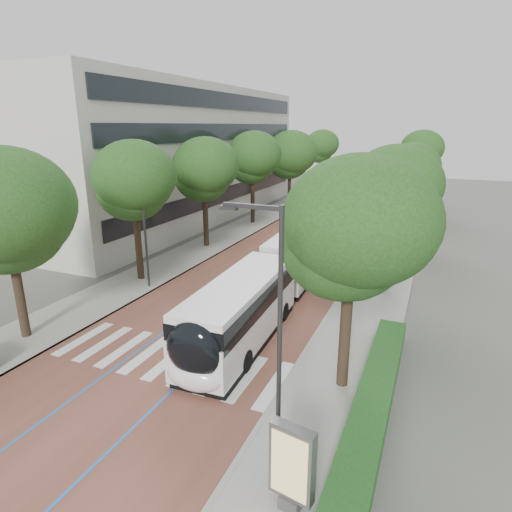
{
  "coord_description": "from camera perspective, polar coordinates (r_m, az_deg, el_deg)",
  "views": [
    {
      "loc": [
        10.37,
        -13.04,
        10.03
      ],
      "look_at": [
        0.6,
        9.9,
        2.4
      ],
      "focal_mm": 30.0,
      "sensor_mm": 36.0,
      "label": 1
    }
  ],
  "objects": [
    {
      "name": "ground",
      "position": [
        19.45,
        -13.6,
        -14.57
      ],
      "size": [
        160.0,
        160.0,
        0.0
      ],
      "primitive_type": "plane",
      "color": "#51544C",
      "rests_on": "ground"
    },
    {
      "name": "road",
      "position": [
        54.96,
        11.88,
        6.15
      ],
      "size": [
        11.0,
        140.0,
        0.02
      ],
      "primitive_type": "cube",
      "color": "brown",
      "rests_on": "ground"
    },
    {
      "name": "sidewalk_left",
      "position": [
        56.85,
        4.42,
        6.87
      ],
      "size": [
        4.0,
        140.0,
        0.12
      ],
      "primitive_type": "cube",
      "color": "#9A9692",
      "rests_on": "ground"
    },
    {
      "name": "sidewalk_right",
      "position": [
        54.05,
        19.71,
        5.39
      ],
      "size": [
        4.0,
        140.0,
        0.12
      ],
      "primitive_type": "cube",
      "color": "#9A9692",
      "rests_on": "ground"
    },
    {
      "name": "kerb_left",
      "position": [
        56.28,
        6.26,
        6.71
      ],
      "size": [
        0.2,
        140.0,
        0.14
      ],
      "primitive_type": "cube",
      "color": "gray",
      "rests_on": "ground"
    },
    {
      "name": "kerb_right",
      "position": [
        54.18,
        17.71,
        5.61
      ],
      "size": [
        0.2,
        140.0,
        0.14
      ],
      "primitive_type": "cube",
      "color": "gray",
      "rests_on": "ground"
    },
    {
      "name": "zebra_crossing",
      "position": [
        20.02,
        -11.41,
        -13.35
      ],
      "size": [
        10.55,
        3.6,
        0.01
      ],
      "color": "silver",
      "rests_on": "ground"
    },
    {
      "name": "lane_line_left",
      "position": [
        55.29,
        10.25,
        6.32
      ],
      "size": [
        0.12,
        126.0,
        0.01
      ],
      "primitive_type": "cube",
      "color": "blue",
      "rests_on": "road"
    },
    {
      "name": "lane_line_right",
      "position": [
        54.68,
        13.53,
        6.0
      ],
      "size": [
        0.12,
        126.0,
        0.01
      ],
      "primitive_type": "cube",
      "color": "blue",
      "rests_on": "road"
    },
    {
      "name": "office_building",
      "position": [
        50.83,
        -13.28,
        13.17
      ],
      "size": [
        18.11,
        40.0,
        14.0
      ],
      "color": "#9E9C92",
      "rests_on": "ground"
    },
    {
      "name": "hedge",
      "position": [
        16.19,
        14.99,
        -19.63
      ],
      "size": [
        1.2,
        14.0,
        0.8
      ],
      "primitive_type": "cube",
      "color": "#173F15",
      "rests_on": "sidewalk_right"
    },
    {
      "name": "streetlight_near",
      "position": [
        11.92,
        2.37,
        -8.93
      ],
      "size": [
        1.82,
        0.2,
        8.0
      ],
      "color": "#303033",
      "rests_on": "sidewalk_right"
    },
    {
      "name": "streetlight_far",
      "position": [
        35.62,
        16.95,
        7.88
      ],
      "size": [
        1.82,
        0.2,
        8.0
      ],
      "color": "#303033",
      "rests_on": "sidewalk_right"
    },
    {
      "name": "lamp_post_left",
      "position": [
        27.36,
        -14.65,
        3.99
      ],
      "size": [
        0.14,
        0.14,
        8.0
      ],
      "primitive_type": "cylinder",
      "color": "#303033",
      "rests_on": "sidewalk_left"
    },
    {
      "name": "trees_left",
      "position": [
        41.92,
        -2.3,
        11.92
      ],
      "size": [
        6.45,
        60.66,
        8.97
      ],
      "color": "black",
      "rests_on": "ground"
    },
    {
      "name": "trees_right",
      "position": [
        33.72,
        18.66,
        9.69
      ],
      "size": [
        5.54,
        47.33,
        8.98
      ],
      "color": "black",
      "rests_on": "ground"
    },
    {
      "name": "lead_bus",
      "position": [
        23.62,
        1.65,
        -3.83
      ],
      "size": [
        3.18,
        18.48,
        3.2
      ],
      "rotation": [
        0.0,
        0.0,
        0.04
      ],
      "color": "black",
      "rests_on": "ground"
    },
    {
      "name": "bus_queued_0",
      "position": [
        38.93,
        10.52,
        4.26
      ],
      "size": [
        3.1,
        12.5,
        3.2
      ],
      "rotation": [
        0.0,
        0.0,
        0.05
      ],
      "color": "silver",
      "rests_on": "ground"
    },
    {
      "name": "bus_queued_1",
      "position": [
        50.73,
        14.76,
        6.92
      ],
      "size": [
        3.33,
        12.54,
        3.2
      ],
      "rotation": [
        0.0,
        0.0,
        -0.07
      ],
      "color": "silver",
      "rests_on": "ground"
    },
    {
      "name": "bus_queued_2",
      "position": [
        64.32,
        16.71,
        8.8
      ],
      "size": [
        3.34,
        12.54,
        3.2
      ],
      "rotation": [
        0.0,
        0.0,
        -0.07
      ],
      "color": "silver",
      "rests_on": "ground"
    },
    {
      "name": "bus_queued_3",
      "position": [
        77.68,
        17.38,
        10.05
      ],
      "size": [
        3.32,
        12.53,
        3.2
      ],
      "rotation": [
        0.0,
        0.0,
        0.07
      ],
      "color": "silver",
      "rests_on": "ground"
    },
    {
      "name": "ad_panel",
      "position": [
        12.52,
        4.82,
        -26.19
      ],
      "size": [
        1.28,
        0.57,
        2.58
      ],
      "rotation": [
        0.0,
        0.0,
        -0.18
      ],
      "color": "#59595B",
      "rests_on": "sidewalk_right"
    }
  ]
}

